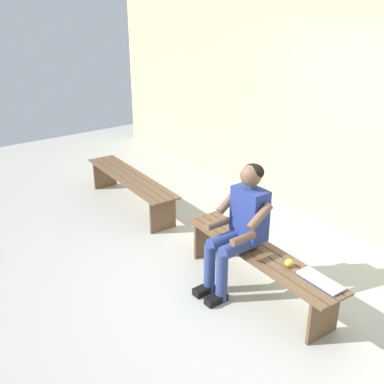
% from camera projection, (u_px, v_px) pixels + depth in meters
% --- Properties ---
extents(ground_plane, '(10.00, 7.00, 0.04)m').
position_uv_depth(ground_plane, '(106.00, 271.00, 4.82)').
color(ground_plane, '#9E9E99').
extents(brick_wall, '(9.50, 0.24, 2.59)m').
position_uv_depth(brick_wall, '(345.00, 121.00, 5.32)').
color(brick_wall, '#D1C684').
rests_on(brick_wall, ground).
extents(bench_near, '(1.87, 0.48, 0.43)m').
position_uv_depth(bench_near, '(258.00, 260.00, 4.34)').
color(bench_near, brown).
rests_on(bench_near, ground).
extents(bench_far, '(1.93, 0.48, 0.43)m').
position_uv_depth(bench_far, '(130.00, 183.00, 6.12)').
color(bench_far, brown).
rests_on(bench_far, ground).
extents(person_seated, '(0.50, 0.69, 1.24)m').
position_uv_depth(person_seated, '(240.00, 224.00, 4.28)').
color(person_seated, navy).
rests_on(person_seated, ground).
extents(apple, '(0.07, 0.07, 0.07)m').
position_uv_depth(apple, '(289.00, 263.00, 4.04)').
color(apple, gold).
rests_on(apple, bench_near).
extents(book_open, '(0.42, 0.18, 0.02)m').
position_uv_depth(book_open, '(320.00, 281.00, 3.83)').
color(book_open, white).
rests_on(book_open, bench_near).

